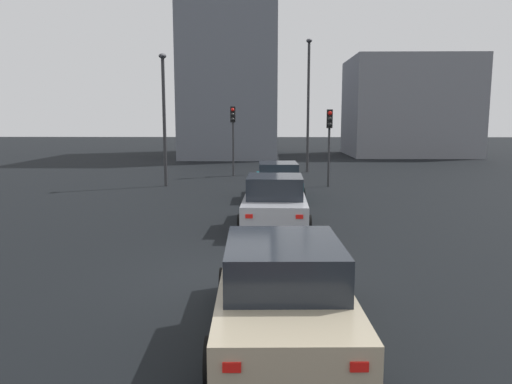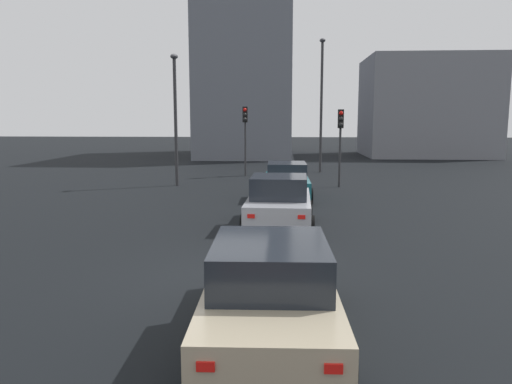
{
  "view_description": "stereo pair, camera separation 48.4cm",
  "coord_description": "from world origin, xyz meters",
  "px_view_note": "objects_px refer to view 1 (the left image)",
  "views": [
    {
      "loc": [
        -9.95,
        -1.17,
        3.34
      ],
      "look_at": [
        1.73,
        -0.91,
        1.6
      ],
      "focal_mm": 34.57,
      "sensor_mm": 36.0,
      "label": 1
    },
    {
      "loc": [
        -9.93,
        -1.65,
        3.34
      ],
      "look_at": [
        1.73,
        -0.91,
        1.6
      ],
      "focal_mm": 34.57,
      "sensor_mm": 36.0,
      "label": 2
    }
  ],
  "objects_px": {
    "street_lamp_kerbside": "(308,96)",
    "car_beige_left_third": "(282,290)",
    "car_teal_left_lead": "(278,181)",
    "traffic_light_near_left": "(329,131)",
    "street_lamp_far": "(164,108)",
    "car_silver_left_second": "(275,203)",
    "traffic_light_near_right": "(233,126)"
  },
  "relations": [
    {
      "from": "car_beige_left_third",
      "to": "traffic_light_near_right",
      "type": "relative_size",
      "value": 1.17
    },
    {
      "from": "traffic_light_near_left",
      "to": "street_lamp_kerbside",
      "type": "xyz_separation_m",
      "value": [
        6.75,
        0.49,
        2.01
      ]
    },
    {
      "from": "car_teal_left_lead",
      "to": "car_beige_left_third",
      "type": "bearing_deg",
      "value": 177.81
    },
    {
      "from": "car_teal_left_lead",
      "to": "traffic_light_near_left",
      "type": "relative_size",
      "value": 1.17
    },
    {
      "from": "traffic_light_near_right",
      "to": "street_lamp_kerbside",
      "type": "relative_size",
      "value": 0.49
    },
    {
      "from": "car_silver_left_second",
      "to": "traffic_light_near_right",
      "type": "xyz_separation_m",
      "value": [
        13.62,
        2.21,
        2.12
      ]
    },
    {
      "from": "car_teal_left_lead",
      "to": "street_lamp_far",
      "type": "bearing_deg",
      "value": 54.67
    },
    {
      "from": "street_lamp_kerbside",
      "to": "street_lamp_far",
      "type": "height_order",
      "value": "street_lamp_kerbside"
    },
    {
      "from": "car_teal_left_lead",
      "to": "car_silver_left_second",
      "type": "relative_size",
      "value": 1.07
    },
    {
      "from": "street_lamp_far",
      "to": "car_silver_left_second",
      "type": "bearing_deg",
      "value": -150.36
    },
    {
      "from": "car_silver_left_second",
      "to": "traffic_light_near_left",
      "type": "bearing_deg",
      "value": -15.46
    },
    {
      "from": "traffic_light_near_right",
      "to": "car_teal_left_lead",
      "type": "bearing_deg",
      "value": 18.35
    },
    {
      "from": "car_beige_left_third",
      "to": "street_lamp_kerbside",
      "type": "relative_size",
      "value": 0.58
    },
    {
      "from": "street_lamp_far",
      "to": "street_lamp_kerbside",
      "type": "bearing_deg",
      "value": -48.32
    },
    {
      "from": "traffic_light_near_left",
      "to": "traffic_light_near_right",
      "type": "distance_m",
      "value": 6.64
    },
    {
      "from": "car_teal_left_lead",
      "to": "car_silver_left_second",
      "type": "distance_m",
      "value": 5.55
    },
    {
      "from": "car_beige_left_third",
      "to": "traffic_light_near_left",
      "type": "bearing_deg",
      "value": -11.09
    },
    {
      "from": "street_lamp_kerbside",
      "to": "traffic_light_near_right",
      "type": "bearing_deg",
      "value": 118.02
    },
    {
      "from": "traffic_light_near_left",
      "to": "street_lamp_kerbside",
      "type": "relative_size",
      "value": 0.46
    },
    {
      "from": "car_beige_left_third",
      "to": "car_teal_left_lead",
      "type": "bearing_deg",
      "value": -2.72
    },
    {
      "from": "traffic_light_near_left",
      "to": "street_lamp_far",
      "type": "xyz_separation_m",
      "value": [
        0.0,
        8.08,
        1.12
      ]
    },
    {
      "from": "car_beige_left_third",
      "to": "street_lamp_far",
      "type": "distance_m",
      "value": 18.11
    },
    {
      "from": "car_silver_left_second",
      "to": "traffic_light_near_left",
      "type": "xyz_separation_m",
      "value": [
        9.27,
        -2.8,
        1.95
      ]
    },
    {
      "from": "traffic_light_near_right",
      "to": "traffic_light_near_left",
      "type": "bearing_deg",
      "value": 50.61
    },
    {
      "from": "car_silver_left_second",
      "to": "street_lamp_far",
      "type": "distance_m",
      "value": 11.1
    },
    {
      "from": "car_teal_left_lead",
      "to": "street_lamp_far",
      "type": "xyz_separation_m",
      "value": [
        3.72,
        5.5,
        3.11
      ]
    },
    {
      "from": "street_lamp_kerbside",
      "to": "car_beige_left_third",
      "type": "bearing_deg",
      "value": 174.45
    },
    {
      "from": "traffic_light_near_right",
      "to": "car_silver_left_second",
      "type": "bearing_deg",
      "value": 10.82
    },
    {
      "from": "car_beige_left_third",
      "to": "car_silver_left_second",
      "type": "bearing_deg",
      "value": -1.79
    },
    {
      "from": "traffic_light_near_right",
      "to": "street_lamp_far",
      "type": "bearing_deg",
      "value": -33.59
    },
    {
      "from": "car_silver_left_second",
      "to": "traffic_light_near_left",
      "type": "relative_size",
      "value": 1.09
    },
    {
      "from": "car_teal_left_lead",
      "to": "traffic_light_near_right",
      "type": "bearing_deg",
      "value": 15.51
    }
  ]
}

